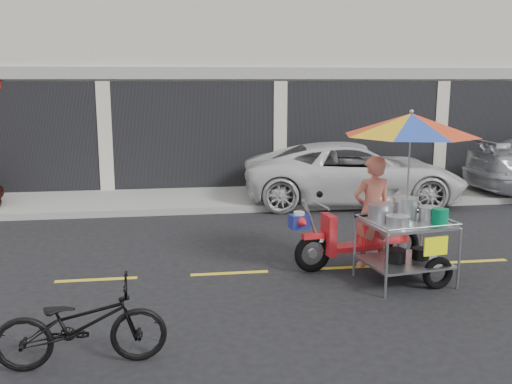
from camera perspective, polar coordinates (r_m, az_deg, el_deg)
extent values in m
plane|color=black|center=(9.28, 9.83, -7.43)|extent=(90.00, 90.00, 0.00)
cube|color=gray|center=(14.42, 3.08, -0.29)|extent=(45.00, 3.00, 0.15)
cube|color=beige|center=(19.08, 0.15, 14.36)|extent=(36.00, 8.00, 8.00)
cube|color=black|center=(15.15, 2.41, 5.53)|extent=(35.28, 0.06, 2.90)
cube|color=gray|center=(15.06, 2.47, 11.78)|extent=(36.00, 0.12, 0.30)
cube|color=gold|center=(9.28, 9.83, -7.41)|extent=(42.00, 0.10, 0.01)
imported|color=silver|center=(13.91, 9.74, 1.88)|extent=(5.50, 3.02, 1.46)
imported|color=black|center=(6.30, -17.06, -12.53)|extent=(1.77, 0.71, 0.91)
torus|color=black|center=(8.91, 5.68, -6.13)|extent=(0.61, 0.21, 0.60)
torus|color=black|center=(9.61, 14.41, -5.14)|extent=(0.61, 0.21, 0.60)
cylinder|color=#9EA0A5|center=(8.91, 5.68, -6.13)|extent=(0.16, 0.09, 0.15)
cylinder|color=#9EA0A5|center=(9.61, 14.41, -5.14)|extent=(0.16, 0.09, 0.15)
cube|color=red|center=(8.83, 5.71, -4.37)|extent=(0.35, 0.18, 0.08)
cylinder|color=#9EA0A5|center=(8.79, 5.73, -3.38)|extent=(0.39, 0.11, 0.85)
cube|color=red|center=(8.93, 7.27, -4.23)|extent=(0.18, 0.37, 0.63)
cube|color=red|center=(9.20, 9.93, -5.42)|extent=(0.88, 0.42, 0.08)
cube|color=red|center=(9.35, 12.57, -3.70)|extent=(0.82, 0.39, 0.42)
cube|color=black|center=(9.24, 12.06, -2.31)|extent=(0.71, 0.35, 0.11)
cylinder|color=#9EA0A5|center=(8.76, 6.53, -1.32)|extent=(0.13, 0.58, 0.04)
sphere|color=black|center=(8.95, 6.38, -0.23)|extent=(0.11, 0.11, 0.11)
cylinder|color=white|center=(8.90, 6.45, -4.76)|extent=(0.14, 0.14, 0.05)
cube|color=navy|center=(8.68, 4.34, -2.97)|extent=(0.31, 0.27, 0.21)
cylinder|color=white|center=(8.65, 4.35, -2.16)|extent=(0.19, 0.19, 0.05)
cone|color=red|center=(8.52, 4.78, -3.11)|extent=(0.22, 0.26, 0.19)
torus|color=black|center=(8.59, 17.72, -7.73)|extent=(0.49, 0.18, 0.48)
cylinder|color=#9EA0A5|center=(7.97, 12.92, -7.31)|extent=(0.04, 0.04, 0.89)
cylinder|color=#9EA0A5|center=(8.76, 9.82, -5.50)|extent=(0.04, 0.04, 0.89)
cylinder|color=#9EA0A5|center=(8.59, 19.65, -6.34)|extent=(0.04, 0.04, 0.89)
cylinder|color=#9EA0A5|center=(9.33, 16.19, -4.76)|extent=(0.04, 0.04, 0.89)
cube|color=#9EA0A5|center=(8.68, 14.64, -6.77)|extent=(1.29, 1.11, 0.03)
cube|color=#9EA0A5|center=(8.53, 14.83, -3.07)|extent=(1.29, 1.11, 0.04)
cylinder|color=#9EA0A5|center=(8.13, 16.61, -3.40)|extent=(1.15, 0.20, 0.03)
cylinder|color=#9EA0A5|center=(8.90, 13.25, -1.97)|extent=(1.15, 0.20, 0.03)
cylinder|color=#9EA0A5|center=(8.22, 11.43, -2.98)|extent=(0.17, 0.94, 0.03)
cylinder|color=#9EA0A5|center=(8.83, 18.04, -2.34)|extent=(0.17, 0.94, 0.03)
cylinder|color=#9EA0A5|center=(9.07, 13.07, -5.92)|extent=(0.16, 0.79, 0.04)
cylinder|color=#9EA0A5|center=(8.93, 13.22, -2.70)|extent=(0.16, 0.79, 0.04)
cube|color=#F6FF0B|center=(8.26, 17.54, -5.18)|extent=(0.37, 0.08, 0.26)
cylinder|color=#B7B7BC|center=(8.51, 12.33, -2.05)|extent=(0.41, 0.41, 0.23)
cylinder|color=#B7B7BC|center=(8.73, 14.67, -1.60)|extent=(0.40, 0.40, 0.29)
cylinder|color=#B7B7BC|center=(8.76, 16.90, -2.09)|extent=(0.34, 0.34, 0.17)
cylinder|color=#B7B7BC|center=(8.21, 14.00, -2.92)|extent=(0.36, 0.36, 0.14)
cylinder|color=#046C3F|center=(8.48, 17.92, -2.36)|extent=(0.26, 0.26, 0.23)
cylinder|color=black|center=(8.57, 13.78, -6.19)|extent=(0.34, 0.34, 0.19)
cylinder|color=black|center=(8.79, 16.14, -5.94)|extent=(0.29, 0.29, 0.17)
cylinder|color=#9EA0A5|center=(8.49, 15.02, 2.30)|extent=(0.03, 0.03, 1.58)
sphere|color=#9EA0A5|center=(8.41, 15.30, 7.75)|extent=(0.06, 0.06, 0.06)
imported|color=#D3705B|center=(9.18, 11.51, -1.93)|extent=(0.71, 0.52, 1.78)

